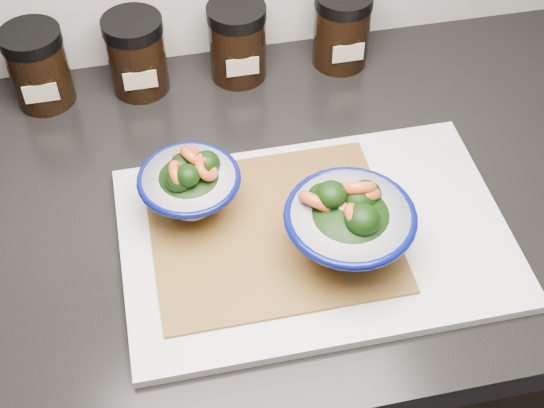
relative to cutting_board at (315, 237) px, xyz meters
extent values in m
cube|color=black|center=(-0.09, 0.08, -0.48)|extent=(3.43, 0.58, 0.86)
cube|color=black|center=(-0.09, 0.08, -0.03)|extent=(3.50, 0.60, 0.04)
cube|color=silver|center=(0.00, 0.00, 0.00)|extent=(0.45, 0.30, 0.01)
cube|color=olive|center=(-0.05, 0.01, 0.01)|extent=(0.28, 0.24, 0.00)
cylinder|color=white|center=(-0.14, 0.07, 0.01)|extent=(0.04, 0.04, 0.01)
ellipsoid|color=white|center=(-0.14, 0.07, 0.03)|extent=(0.07, 0.07, 0.03)
torus|color=#050B55|center=(-0.14, 0.07, 0.06)|extent=(0.12, 0.12, 0.01)
torus|color=#050B55|center=(-0.14, 0.07, 0.05)|extent=(0.10, 0.10, 0.00)
ellipsoid|color=black|center=(-0.14, 0.07, 0.05)|extent=(0.09, 0.09, 0.04)
ellipsoid|color=black|center=(-0.11, 0.08, 0.07)|extent=(0.03, 0.03, 0.03)
cylinder|color=#477233|center=(-0.11, 0.08, 0.06)|extent=(0.01, 0.01, 0.02)
ellipsoid|color=black|center=(-0.14, 0.08, 0.07)|extent=(0.03, 0.03, 0.03)
cylinder|color=#477233|center=(-0.14, 0.08, 0.06)|extent=(0.01, 0.01, 0.02)
ellipsoid|color=black|center=(-0.14, 0.05, 0.08)|extent=(0.03, 0.03, 0.03)
cylinder|color=#477233|center=(-0.14, 0.05, 0.07)|extent=(0.01, 0.01, 0.02)
ellipsoid|color=black|center=(-0.15, 0.05, 0.07)|extent=(0.03, 0.03, 0.03)
cylinder|color=#477233|center=(-0.15, 0.05, 0.06)|extent=(0.01, 0.01, 0.02)
torus|color=#D05327|center=(-0.11, 0.06, 0.08)|extent=(0.04, 0.05, 0.04)
torus|color=#D05327|center=(-0.13, 0.09, 0.06)|extent=(0.04, 0.04, 0.04)
torus|color=#D05327|center=(-0.13, 0.08, 0.08)|extent=(0.04, 0.04, 0.05)
torus|color=#D05327|center=(-0.12, 0.07, 0.07)|extent=(0.04, 0.04, 0.04)
torus|color=#D05327|center=(-0.15, 0.06, 0.08)|extent=(0.03, 0.05, 0.05)
cylinder|color=#CCBC8E|center=(-0.13, 0.06, 0.07)|extent=(0.02, 0.02, 0.01)
cylinder|color=white|center=(0.03, -0.04, 0.02)|extent=(0.05, 0.05, 0.01)
ellipsoid|color=white|center=(0.03, -0.04, 0.03)|extent=(0.08, 0.08, 0.04)
torus|color=#050B55|center=(0.03, -0.04, 0.07)|extent=(0.15, 0.15, 0.01)
torus|color=#050B55|center=(0.03, -0.04, 0.06)|extent=(0.12, 0.12, 0.00)
ellipsoid|color=black|center=(0.03, -0.04, 0.06)|extent=(0.11, 0.11, 0.05)
ellipsoid|color=black|center=(0.03, -0.05, 0.08)|extent=(0.04, 0.04, 0.03)
cylinder|color=#477233|center=(0.03, -0.05, 0.07)|extent=(0.02, 0.01, 0.03)
ellipsoid|color=black|center=(0.00, -0.01, 0.08)|extent=(0.04, 0.04, 0.03)
cylinder|color=#477233|center=(0.00, -0.01, 0.07)|extent=(0.01, 0.01, 0.02)
ellipsoid|color=black|center=(0.04, -0.02, 0.08)|extent=(0.04, 0.04, 0.04)
cylinder|color=#477233|center=(0.04, -0.02, 0.06)|extent=(0.02, 0.02, 0.03)
ellipsoid|color=black|center=(0.01, -0.02, 0.09)|extent=(0.03, 0.03, 0.03)
cylinder|color=#477233|center=(0.01, -0.02, 0.08)|extent=(0.01, 0.02, 0.02)
ellipsoid|color=black|center=(0.05, -0.01, 0.08)|extent=(0.03, 0.03, 0.03)
cylinder|color=#477233|center=(0.05, -0.01, 0.06)|extent=(0.02, 0.01, 0.02)
torus|color=#D05327|center=(0.05, -0.01, 0.08)|extent=(0.06, 0.06, 0.05)
torus|color=#D05327|center=(0.03, -0.05, 0.08)|extent=(0.05, 0.06, 0.05)
torus|color=#D05327|center=(0.04, -0.01, 0.09)|extent=(0.05, 0.05, 0.04)
torus|color=#D05327|center=(-0.01, -0.02, 0.08)|extent=(0.05, 0.06, 0.05)
cylinder|color=#CCBC8E|center=(0.02, -0.03, 0.08)|extent=(0.02, 0.02, 0.01)
cylinder|color=black|center=(-0.31, 0.32, 0.04)|extent=(0.08, 0.08, 0.09)
cylinder|color=black|center=(-0.31, 0.32, 0.10)|extent=(0.08, 0.08, 0.02)
cube|color=#C6B793|center=(-0.31, 0.28, 0.04)|extent=(0.04, 0.00, 0.03)
cylinder|color=black|center=(-0.17, 0.32, 0.04)|extent=(0.08, 0.08, 0.09)
cylinder|color=black|center=(-0.17, 0.32, 0.10)|extent=(0.08, 0.08, 0.02)
cube|color=#C6B793|center=(-0.17, 0.28, 0.04)|extent=(0.05, 0.00, 0.03)
cylinder|color=black|center=(-0.03, 0.32, 0.04)|extent=(0.08, 0.08, 0.09)
cylinder|color=black|center=(-0.03, 0.32, 0.10)|extent=(0.08, 0.08, 0.02)
cube|color=#C6B793|center=(-0.03, 0.28, 0.04)|extent=(0.05, 0.00, 0.03)
cylinder|color=black|center=(0.12, 0.32, 0.04)|extent=(0.08, 0.08, 0.09)
cylinder|color=black|center=(0.12, 0.32, 0.10)|extent=(0.08, 0.08, 0.02)
cube|color=#C6B793|center=(0.12, 0.28, 0.04)|extent=(0.04, 0.00, 0.03)
camera|label=1|loc=(-0.16, -0.54, 0.69)|focal=50.00mm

